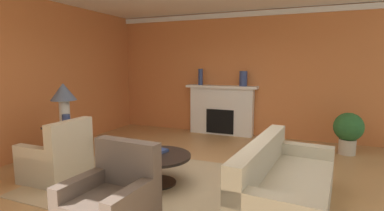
{
  "coord_description": "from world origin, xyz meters",
  "views": [
    {
      "loc": [
        1.56,
        -3.95,
        1.79
      ],
      "look_at": [
        -0.55,
        1.15,
        1.0
      ],
      "focal_mm": 27.61,
      "sensor_mm": 36.0,
      "label": 1
    }
  ],
  "objects": [
    {
      "name": "potted_plant",
      "position": [
        2.24,
        2.48,
        0.49
      ],
      "size": [
        0.56,
        0.56,
        0.83
      ],
      "color": "#BCB29E",
      "rests_on": "ground_plane"
    },
    {
      "name": "sofa",
      "position": [
        1.3,
        -0.41,
        0.3
      ],
      "size": [
        1.09,
        2.17,
        0.85
      ],
      "color": "#BCB299",
      "rests_on": "ground_plane"
    },
    {
      "name": "vase_mantel_right",
      "position": [
        -0.01,
        3.09,
        1.43
      ],
      "size": [
        0.19,
        0.19,
        0.36
      ],
      "primitive_type": "cylinder",
      "color": "navy",
      "rests_on": "fireplace"
    },
    {
      "name": "book_red_cover",
      "position": [
        -0.57,
        -0.11,
        0.47
      ],
      "size": [
        0.25,
        0.24,
        0.04
      ],
      "primitive_type": "cube",
      "rotation": [
        0.0,
        0.0,
        -0.22
      ],
      "color": "navy",
      "rests_on": "coffee_table"
    },
    {
      "name": "vase_on_side_table",
      "position": [
        -2.32,
        -0.19,
        0.81
      ],
      "size": [
        0.13,
        0.13,
        0.23
      ],
      "primitive_type": "cylinder",
      "color": "navy",
      "rests_on": "side_table"
    },
    {
      "name": "vase_mantel_left",
      "position": [
        -1.11,
        3.09,
        1.45
      ],
      "size": [
        0.12,
        0.12,
        0.41
      ],
      "primitive_type": "cylinder",
      "color": "navy",
      "rests_on": "fireplace"
    },
    {
      "name": "side_table",
      "position": [
        -2.47,
        -0.07,
        0.4
      ],
      "size": [
        0.56,
        0.56,
        0.7
      ],
      "color": "black",
      "rests_on": "ground_plane"
    },
    {
      "name": "area_rug",
      "position": [
        -0.53,
        -0.26,
        0.01
      ],
      "size": [
        3.55,
        2.44,
        0.01
      ],
      "primitive_type": "cube",
      "color": "tan",
      "rests_on": "ground_plane"
    },
    {
      "name": "wall_window",
      "position": [
        -3.48,
        0.3,
        1.52
      ],
      "size": [
        0.12,
        7.17,
        3.04
      ],
      "primitive_type": "cube",
      "color": "#CC723D",
      "rests_on": "ground_plane"
    },
    {
      "name": "armchair_near_window",
      "position": [
        -2.04,
        -0.69,
        0.31
      ],
      "size": [
        0.8,
        0.8,
        0.95
      ],
      "color": "#C1B293",
      "rests_on": "ground_plane"
    },
    {
      "name": "coffee_table",
      "position": [
        -0.53,
        -0.26,
        0.34
      ],
      "size": [
        1.0,
        1.0,
        0.45
      ],
      "color": "black",
      "rests_on": "ground_plane"
    },
    {
      "name": "armchair_facing_fireplace",
      "position": [
        -0.34,
        -1.58,
        0.31
      ],
      "size": [
        0.85,
        0.85,
        0.95
      ],
      "color": "brown",
      "rests_on": "ground_plane"
    },
    {
      "name": "wall_fireplace",
      "position": [
        0.0,
        3.35,
        1.52
      ],
      "size": [
        7.44,
        0.12,
        3.04
      ],
      "primitive_type": "cube",
      "color": "#CC723D",
      "rests_on": "ground_plane"
    },
    {
      "name": "ground_plane",
      "position": [
        0.0,
        0.0,
        0.0
      ],
      "size": [
        8.89,
        8.89,
        0.0
      ],
      "primitive_type": "plane",
      "color": "tan"
    },
    {
      "name": "table_lamp",
      "position": [
        -2.47,
        -0.07,
        1.22
      ],
      "size": [
        0.44,
        0.44,
        0.75
      ],
      "color": "beige",
      "rests_on": "side_table"
    },
    {
      "name": "fireplace",
      "position": [
        -0.56,
        3.14,
        0.59
      ],
      "size": [
        1.8,
        0.35,
        1.24
      ],
      "color": "white",
      "rests_on": "ground_plane"
    },
    {
      "name": "crown_moulding",
      "position": [
        0.0,
        3.27,
        2.96
      ],
      "size": [
        7.44,
        0.08,
        0.12
      ],
      "primitive_type": "cube",
      "color": "white"
    }
  ]
}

